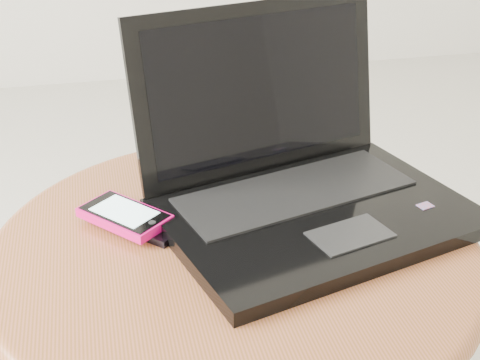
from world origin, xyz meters
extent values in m
cylinder|color=brown|center=(-0.10, -0.10, 0.48)|extent=(0.59, 0.59, 0.03)
torus|color=brown|center=(-0.10, -0.10, 0.48)|extent=(0.62, 0.62, 0.03)
cube|color=black|center=(0.01, -0.08, 0.50)|extent=(0.44, 0.36, 0.02)
cube|color=black|center=(0.00, -0.03, 0.51)|extent=(0.34, 0.20, 0.00)
cube|color=black|center=(0.03, -0.15, 0.51)|extent=(0.11, 0.08, 0.00)
cube|color=red|center=(0.15, -0.11, 0.51)|extent=(0.02, 0.02, 0.00)
cube|color=black|center=(-0.03, 0.07, 0.63)|extent=(0.38, 0.15, 0.23)
cube|color=black|center=(-0.03, 0.06, 0.63)|extent=(0.33, 0.12, 0.20)
cube|color=black|center=(-0.21, -0.04, 0.50)|extent=(0.12, 0.12, 0.01)
cube|color=#BA2052|center=(-0.25, -0.01, 0.50)|extent=(0.04, 0.04, 0.00)
cube|color=#D60A67|center=(-0.24, -0.04, 0.51)|extent=(0.12, 0.13, 0.01)
cube|color=black|center=(-0.24, -0.04, 0.51)|extent=(0.11, 0.12, 0.00)
cube|color=#C6F2F4|center=(-0.24, -0.04, 0.52)|extent=(0.09, 0.09, 0.00)
cylinder|color=black|center=(-0.20, -0.07, 0.52)|extent=(0.01, 0.01, 0.00)
camera|label=1|loc=(-0.26, -0.78, 0.94)|focal=49.52mm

